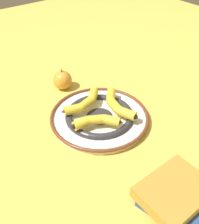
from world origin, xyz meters
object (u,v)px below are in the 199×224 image
banana_a (84,103)px  banana_c (97,121)px  book_stack (176,194)px  decorative_bowl (100,117)px  apple (62,80)px  banana_b (116,104)px

banana_a → banana_c: (-0.11, 0.02, 0.00)m
banana_c → book_stack: size_ratio=0.84×
decorative_bowl → book_stack: book_stack is taller
decorative_bowl → banana_a: 0.07m
banana_c → apple: (0.30, -0.05, -0.01)m
banana_b → banana_a: bearing=-118.9°
banana_a → apple: 0.20m
decorative_bowl → apple: (0.26, -0.01, 0.02)m
banana_a → apple: size_ratio=2.06×
book_stack → banana_a: bearing=80.8°
decorative_bowl → banana_c: (-0.05, 0.04, 0.03)m
banana_b → apple: bearing=-155.2°
decorative_bowl → banana_a: bearing=19.3°
book_stack → apple: apple is taller
banana_a → book_stack: banana_a is taller
banana_a → book_stack: 0.44m
banana_c → book_stack: (-0.33, 0.00, -0.02)m
banana_b → apple: 0.28m
banana_a → banana_b: bearing=-54.9°
banana_b → banana_c: banana_b is taller
banana_b → book_stack: 0.38m
banana_b → book_stack: (-0.36, 0.11, -0.02)m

